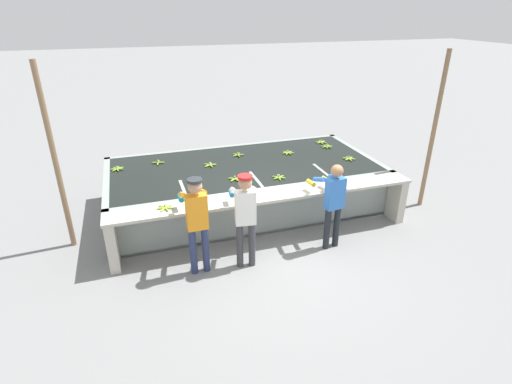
{
  "coord_description": "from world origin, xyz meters",
  "views": [
    {
      "loc": [
        -2.16,
        -5.65,
        3.9
      ],
      "look_at": [
        0.0,
        0.98,
        0.64
      ],
      "focal_mm": 28.0,
      "sensor_mm": 36.0,
      "label": 1
    }
  ],
  "objects_px": {
    "banana_bunch_floating_5": "(235,179)",
    "knife_0": "(335,188)",
    "worker_0": "(197,217)",
    "support_post_left": "(55,161)",
    "banana_bunch_floating_0": "(158,163)",
    "banana_bunch_floating_2": "(288,153)",
    "banana_bunch_floating_1": "(349,159)",
    "worker_1": "(245,212)",
    "banana_bunch_floating_9": "(327,146)",
    "banana_bunch_floating_6": "(238,155)",
    "support_post_right": "(433,133)",
    "banana_bunch_floating_4": "(117,169)",
    "banana_bunch_floating_7": "(321,142)",
    "worker_2": "(333,199)",
    "banana_bunch_floating_3": "(210,165)",
    "banana_bunch_floating_8": "(279,177)",
    "banana_bunch_ledge_0": "(165,208)"
  },
  "relations": [
    {
      "from": "banana_bunch_floating_7",
      "to": "support_post_right",
      "type": "relative_size",
      "value": 0.09
    },
    {
      "from": "banana_bunch_floating_1",
      "to": "worker_0",
      "type": "bearing_deg",
      "value": -155.12
    },
    {
      "from": "worker_0",
      "to": "banana_bunch_ledge_0",
      "type": "xyz_separation_m",
      "value": [
        -0.42,
        0.55,
        -0.05
      ]
    },
    {
      "from": "banana_bunch_floating_8",
      "to": "banana_bunch_floating_6",
      "type": "bearing_deg",
      "value": 105.41
    },
    {
      "from": "banana_bunch_floating_5",
      "to": "banana_bunch_floating_7",
      "type": "xyz_separation_m",
      "value": [
        2.56,
        1.53,
        -0.0
      ]
    },
    {
      "from": "banana_bunch_floating_2",
      "to": "banana_bunch_floating_7",
      "type": "distance_m",
      "value": 1.14
    },
    {
      "from": "worker_1",
      "to": "banana_bunch_floating_1",
      "type": "relative_size",
      "value": 5.72
    },
    {
      "from": "banana_bunch_floating_8",
      "to": "worker_2",
      "type": "bearing_deg",
      "value": -64.81
    },
    {
      "from": "banana_bunch_floating_4",
      "to": "banana_bunch_floating_7",
      "type": "relative_size",
      "value": 0.99
    },
    {
      "from": "worker_0",
      "to": "banana_bunch_floating_9",
      "type": "xyz_separation_m",
      "value": [
        3.52,
        2.55,
        -0.05
      ]
    },
    {
      "from": "banana_bunch_floating_3",
      "to": "banana_bunch_floating_8",
      "type": "bearing_deg",
      "value": -43.32
    },
    {
      "from": "banana_bunch_floating_4",
      "to": "banana_bunch_floating_8",
      "type": "distance_m",
      "value": 3.26
    },
    {
      "from": "worker_1",
      "to": "worker_2",
      "type": "bearing_deg",
      "value": 2.9
    },
    {
      "from": "banana_bunch_floating_8",
      "to": "support_post_left",
      "type": "height_order",
      "value": "support_post_left"
    },
    {
      "from": "banana_bunch_floating_5",
      "to": "banana_bunch_floating_8",
      "type": "bearing_deg",
      "value": -13.0
    },
    {
      "from": "banana_bunch_floating_1",
      "to": "banana_bunch_ledge_0",
      "type": "distance_m",
      "value": 4.16
    },
    {
      "from": "worker_2",
      "to": "banana_bunch_floating_8",
      "type": "distance_m",
      "value": 1.28
    },
    {
      "from": "banana_bunch_floating_3",
      "to": "banana_bunch_ledge_0",
      "type": "xyz_separation_m",
      "value": [
        -1.09,
        -1.67,
        0.0
      ]
    },
    {
      "from": "banana_bunch_floating_4",
      "to": "banana_bunch_floating_8",
      "type": "relative_size",
      "value": 0.99
    },
    {
      "from": "knife_0",
      "to": "banana_bunch_floating_4",
      "type": "bearing_deg",
      "value": 149.94
    },
    {
      "from": "worker_1",
      "to": "knife_0",
      "type": "relative_size",
      "value": 5.2
    },
    {
      "from": "banana_bunch_floating_2",
      "to": "support_post_right",
      "type": "bearing_deg",
      "value": -32.0
    },
    {
      "from": "banana_bunch_floating_3",
      "to": "banana_bunch_floating_7",
      "type": "relative_size",
      "value": 0.98
    },
    {
      "from": "worker_0",
      "to": "banana_bunch_floating_6",
      "type": "distance_m",
      "value": 2.98
    },
    {
      "from": "worker_0",
      "to": "support_post_left",
      "type": "xyz_separation_m",
      "value": [
        -2.02,
        1.46,
        0.62
      ]
    },
    {
      "from": "worker_0",
      "to": "banana_bunch_floating_3",
      "type": "height_order",
      "value": "worker_0"
    },
    {
      "from": "banana_bunch_floating_5",
      "to": "knife_0",
      "type": "height_order",
      "value": "banana_bunch_floating_5"
    },
    {
      "from": "banana_bunch_floating_4",
      "to": "support_post_left",
      "type": "distance_m",
      "value": 1.57
    },
    {
      "from": "banana_bunch_floating_4",
      "to": "banana_bunch_floating_6",
      "type": "bearing_deg",
      "value": 1.07
    },
    {
      "from": "banana_bunch_floating_4",
      "to": "worker_1",
      "type": "bearing_deg",
      "value": -54.45
    },
    {
      "from": "worker_1",
      "to": "worker_2",
      "type": "relative_size",
      "value": 1.03
    },
    {
      "from": "worker_2",
      "to": "banana_bunch_floating_6",
      "type": "distance_m",
      "value": 2.79
    },
    {
      "from": "support_post_right",
      "to": "banana_bunch_floating_6",
      "type": "bearing_deg",
      "value": 153.88
    },
    {
      "from": "banana_bunch_floating_6",
      "to": "support_post_right",
      "type": "bearing_deg",
      "value": -26.12
    },
    {
      "from": "banana_bunch_floating_0",
      "to": "banana_bunch_floating_2",
      "type": "xyz_separation_m",
      "value": [
        2.81,
        -0.26,
        -0.0
      ]
    },
    {
      "from": "support_post_left",
      "to": "banana_bunch_floating_8",
      "type": "bearing_deg",
      "value": -4.43
    },
    {
      "from": "banana_bunch_floating_4",
      "to": "knife_0",
      "type": "relative_size",
      "value": 0.91
    },
    {
      "from": "banana_bunch_floating_0",
      "to": "banana_bunch_floating_9",
      "type": "distance_m",
      "value": 3.85
    },
    {
      "from": "banana_bunch_floating_9",
      "to": "banana_bunch_ledge_0",
      "type": "xyz_separation_m",
      "value": [
        -3.94,
        -2.0,
        0.0
      ]
    },
    {
      "from": "banana_bunch_floating_3",
      "to": "support_post_left",
      "type": "xyz_separation_m",
      "value": [
        -2.7,
        -0.76,
        0.67
      ]
    },
    {
      "from": "banana_bunch_floating_1",
      "to": "knife_0",
      "type": "distance_m",
      "value": 1.59
    },
    {
      "from": "worker_1",
      "to": "worker_0",
      "type": "bearing_deg",
      "value": 174.8
    },
    {
      "from": "banana_bunch_floating_1",
      "to": "knife_0",
      "type": "xyz_separation_m",
      "value": [
        -0.99,
        -1.24,
        -0.01
      ]
    },
    {
      "from": "worker_1",
      "to": "banana_bunch_floating_9",
      "type": "relative_size",
      "value": 5.74
    },
    {
      "from": "support_post_right",
      "to": "banana_bunch_floating_3",
      "type": "bearing_deg",
      "value": 162.62
    },
    {
      "from": "banana_bunch_floating_7",
      "to": "knife_0",
      "type": "distance_m",
      "value": 2.64
    },
    {
      "from": "worker_1",
      "to": "banana_bunch_floating_6",
      "type": "distance_m",
      "value": 2.78
    },
    {
      "from": "banana_bunch_floating_4",
      "to": "support_post_left",
      "type": "relative_size",
      "value": 0.09
    },
    {
      "from": "banana_bunch_floating_3",
      "to": "banana_bunch_floating_6",
      "type": "distance_m",
      "value": 0.82
    },
    {
      "from": "banana_bunch_floating_9",
      "to": "knife_0",
      "type": "bearing_deg",
      "value": -113.4
    }
  ]
}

